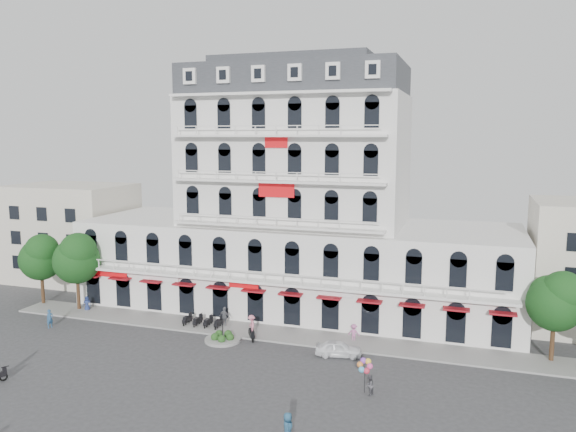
# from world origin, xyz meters

# --- Properties ---
(ground) EXTENTS (120.00, 120.00, 0.00)m
(ground) POSITION_xyz_m (0.00, 0.00, 0.00)
(ground) COLOR #38383A
(ground) RESTS_ON ground
(sidewalk) EXTENTS (53.00, 4.00, 0.16)m
(sidewalk) POSITION_xyz_m (0.00, 9.00, 0.08)
(sidewalk) COLOR gray
(sidewalk) RESTS_ON ground
(main_building) EXTENTS (45.00, 15.00, 25.80)m
(main_building) POSITION_xyz_m (0.00, 18.00, 9.96)
(main_building) COLOR silver
(main_building) RESTS_ON ground
(flank_building_west) EXTENTS (14.00, 10.00, 12.00)m
(flank_building_west) POSITION_xyz_m (-30.00, 20.00, 6.00)
(flank_building_west) COLOR beige
(flank_building_west) RESTS_ON ground
(traffic_island) EXTENTS (3.20, 3.20, 1.60)m
(traffic_island) POSITION_xyz_m (-3.00, 6.00, 0.26)
(traffic_island) COLOR gray
(traffic_island) RESTS_ON ground
(parked_scooter_row) EXTENTS (4.40, 1.80, 1.10)m
(parked_scooter_row) POSITION_xyz_m (-6.35, 8.80, 0.00)
(parked_scooter_row) COLOR black
(parked_scooter_row) RESTS_ON ground
(tree_west_outer) EXTENTS (4.50, 4.48, 7.76)m
(tree_west_outer) POSITION_xyz_m (-25.95, 9.98, 5.35)
(tree_west_outer) COLOR #382314
(tree_west_outer) RESTS_ON ground
(tree_west_inner) EXTENTS (4.76, 4.76, 8.25)m
(tree_west_inner) POSITION_xyz_m (-20.95, 9.48, 5.68)
(tree_west_inner) COLOR #382314
(tree_west_inner) RESTS_ON ground
(tree_east_inner) EXTENTS (4.40, 4.37, 7.57)m
(tree_east_inner) POSITION_xyz_m (24.05, 9.98, 5.21)
(tree_east_inner) COLOR #382314
(tree_east_inner) RESTS_ON ground
(parked_car) EXTENTS (4.04, 2.20, 1.30)m
(parked_car) POSITION_xyz_m (7.51, 5.84, 0.65)
(parked_car) COLOR white
(parked_car) RESTS_ON ground
(rider_east) EXTENTS (0.85, 1.65, 2.33)m
(rider_east) POSITION_xyz_m (7.91, -8.78, 1.19)
(rider_east) COLOR maroon
(rider_east) RESTS_ON ground
(rider_center) EXTENTS (1.21, 1.51, 2.31)m
(rider_center) POSITION_xyz_m (-0.67, 7.04, 1.23)
(rider_center) COLOR black
(rider_center) RESTS_ON ground
(pedestrian_left) EXTENTS (0.91, 0.78, 1.57)m
(pedestrian_left) POSITION_xyz_m (-20.00, 9.50, 0.79)
(pedestrian_left) COLOR navy
(pedestrian_left) RESTS_ON ground
(pedestrian_mid) EXTENTS (1.22, 0.73, 1.95)m
(pedestrian_mid) POSITION_xyz_m (-4.40, 9.50, 0.97)
(pedestrian_mid) COLOR slate
(pedestrian_mid) RESTS_ON ground
(pedestrian_right) EXTENTS (1.04, 0.61, 1.60)m
(pedestrian_right) POSITION_xyz_m (8.04, 9.50, 0.80)
(pedestrian_right) COLOR #BE649F
(pedestrian_right) RESTS_ON ground
(pedestrian_far) EXTENTS (0.63, 0.75, 1.76)m
(pedestrian_far) POSITION_xyz_m (-20.00, 4.12, 0.88)
(pedestrian_far) COLOR #2B5683
(pedestrian_far) RESTS_ON ground
(balloon_vendor) EXTENTS (1.36, 1.26, 2.45)m
(balloon_vendor) POSITION_xyz_m (10.98, -0.22, 1.32)
(balloon_vendor) COLOR #504E55
(balloon_vendor) RESTS_ON ground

